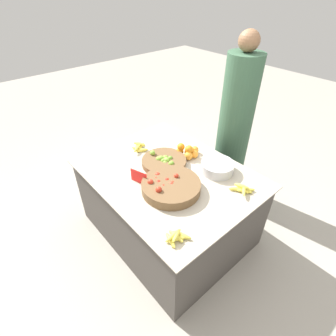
{
  "coord_description": "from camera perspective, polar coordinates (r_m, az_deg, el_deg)",
  "views": [
    {
      "loc": [
        1.35,
        -1.17,
        2.11
      ],
      "look_at": [
        0.0,
        0.0,
        0.78
      ],
      "focal_mm": 28.0,
      "sensor_mm": 36.0,
      "label": 1
    }
  ],
  "objects": [
    {
      "name": "banana_bunch_front_center",
      "position": [
        1.74,
        1.73,
        -14.75
      ],
      "size": [
        0.15,
        0.16,
        0.06
      ],
      "color": "#EFDB4C",
      "rests_on": "market_table"
    },
    {
      "name": "ground_plane",
      "position": [
        2.77,
        0.0,
        -12.98
      ],
      "size": [
        12.0,
        12.0,
        0.0
      ],
      "primitive_type": "plane",
      "color": "#ADA599"
    },
    {
      "name": "tomato_basket",
      "position": [
        2.06,
        0.57,
        -3.97
      ],
      "size": [
        0.47,
        0.47,
        0.11
      ],
      "color": "brown",
      "rests_on": "market_table"
    },
    {
      "name": "lime_bowl",
      "position": [
        2.35,
        -0.86,
        1.42
      ],
      "size": [
        0.4,
        0.4,
        0.09
      ],
      "color": "brown",
      "rests_on": "market_table"
    },
    {
      "name": "metal_bowl",
      "position": [
        2.29,
        10.68,
        0.22
      ],
      "size": [
        0.28,
        0.28,
        0.09
      ],
      "color": "silver",
      "rests_on": "market_table"
    },
    {
      "name": "vendor_person",
      "position": [
        2.83,
        14.2,
        8.2
      ],
      "size": [
        0.34,
        0.34,
        1.74
      ],
      "color": "#385B42",
      "rests_on": "ground_plane"
    },
    {
      "name": "price_sign",
      "position": [
        2.14,
        -6.38,
        -1.96
      ],
      "size": [
        0.15,
        0.05,
        0.12
      ],
      "rotation": [
        0.0,
        0.0,
        0.31
      ],
      "color": "red",
      "rests_on": "market_table"
    },
    {
      "name": "orange_pile",
      "position": [
        2.46,
        4.5,
        3.64
      ],
      "size": [
        0.2,
        0.2,
        0.13
      ],
      "color": "orange",
      "rests_on": "market_table"
    },
    {
      "name": "banana_bunch_front_left",
      "position": [
        2.57,
        -6.28,
        4.46
      ],
      "size": [
        0.17,
        0.2,
        0.06
      ],
      "color": "#EFDB4C",
      "rests_on": "market_table"
    },
    {
      "name": "banana_bunch_front_right",
      "position": [
        2.15,
        16.01,
        -4.41
      ],
      "size": [
        0.17,
        0.17,
        0.06
      ],
      "color": "#EFDB4C",
      "rests_on": "market_table"
    },
    {
      "name": "market_table",
      "position": [
        2.5,
        0.0,
        -7.59
      ],
      "size": [
        1.49,
        1.16,
        0.73
      ],
      "color": "#4C4742",
      "rests_on": "ground_plane"
    }
  ]
}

